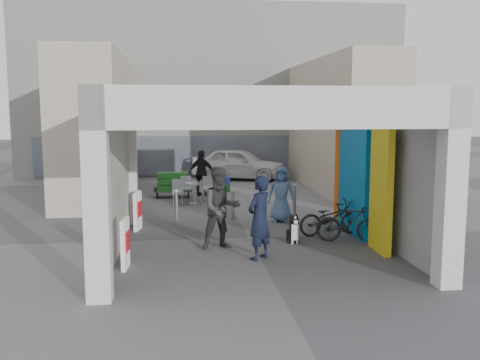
{
  "coord_description": "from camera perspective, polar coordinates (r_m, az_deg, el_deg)",
  "views": [
    {
      "loc": [
        -1.71,
        -12.66,
        3.13
      ],
      "look_at": [
        -0.09,
        1.0,
        1.3
      ],
      "focal_mm": 40.0,
      "sensor_mm": 36.0,
      "label": 1
    }
  ],
  "objects": [
    {
      "name": "cafe_set",
      "position": [
        18.08,
        -5.22,
        -1.46
      ],
      "size": [
        1.39,
        1.12,
        0.84
      ],
      "rotation": [
        0.0,
        0.0,
        -0.19
      ],
      "color": "#A6A7AB",
      "rests_on": "ground"
    },
    {
      "name": "arcade_canopy",
      "position": [
        12.08,
        4.0,
        3.64
      ],
      "size": [
        6.4,
        6.45,
        6.4
      ],
      "color": "beige",
      "rests_on": "ground"
    },
    {
      "name": "bollard_right",
      "position": [
        15.59,
        5.86,
        -2.26
      ],
      "size": [
        0.09,
        0.09,
        0.95
      ],
      "primitive_type": "cylinder",
      "color": "gray",
      "rests_on": "ground"
    },
    {
      "name": "plaza_bldg_left",
      "position": [
        20.36,
        -14.69,
        5.57
      ],
      "size": [
        2.0,
        9.0,
        5.0
      ],
      "primitive_type": "cube",
      "color": "#AC9F8E",
      "rests_on": "ground"
    },
    {
      "name": "plaza_bldg_right",
      "position": [
        21.1,
        10.42,
        5.75
      ],
      "size": [
        2.0,
        9.0,
        5.0
      ],
      "primitive_type": "cube",
      "color": "#AC9F8E",
      "rests_on": "ground"
    },
    {
      "name": "crate_stack",
      "position": [
        20.41,
        -1.73,
        -0.44
      ],
      "size": [
        0.52,
        0.44,
        0.56
      ],
      "rotation": [
        0.0,
        0.0,
        -0.23
      ],
      "color": "#175017",
      "rests_on": "ground"
    },
    {
      "name": "bollard_center",
      "position": [
        15.24,
        -0.76,
        -2.67
      ],
      "size": [
        0.09,
        0.09,
        0.83
      ],
      "primitive_type": "cylinder",
      "color": "gray",
      "rests_on": "ground"
    },
    {
      "name": "advert_board_far",
      "position": [
        14.14,
        -10.85,
        -3.24
      ],
      "size": [
        0.19,
        0.56,
        1.0
      ],
      "rotation": [
        0.0,
        0.0,
        -0.2
      ],
      "color": "silver",
      "rests_on": "ground"
    },
    {
      "name": "man_back_turned",
      "position": [
        11.98,
        -2.04,
        -3.04
      ],
      "size": [
        1.01,
        0.85,
        1.84
      ],
      "primitive_type": "imported",
      "rotation": [
        0.0,
        0.0,
        0.19
      ],
      "color": "#38383A",
      "rests_on": "ground"
    },
    {
      "name": "border_collie",
      "position": [
        12.68,
        5.74,
        -5.43
      ],
      "size": [
        0.26,
        0.51,
        0.71
      ],
      "rotation": [
        0.0,
        0.0,
        -0.08
      ],
      "color": "black",
      "rests_on": "ground"
    },
    {
      "name": "man_elderly",
      "position": [
        14.92,
        4.42,
        -1.5
      ],
      "size": [
        0.86,
        0.66,
        1.56
      ],
      "primitive_type": "imported",
      "rotation": [
        0.0,
        0.0,
        -0.25
      ],
      "color": "#5274A1",
      "rests_on": "ground"
    },
    {
      "name": "bicycle_rear",
      "position": [
        12.9,
        11.55,
        -4.49
      ],
      "size": [
        1.6,
        0.78,
        0.93
      ],
      "primitive_type": "imported",
      "rotation": [
        0.0,
        0.0,
        1.33
      ],
      "color": "black",
      "rests_on": "ground"
    },
    {
      "name": "advert_board_near",
      "position": [
        10.81,
        -12.12,
        -6.63
      ],
      "size": [
        0.14,
        0.56,
        1.0
      ],
      "rotation": [
        0.0,
        0.0,
        -0.1
      ],
      "color": "silver",
      "rests_on": "ground"
    },
    {
      "name": "ground",
      "position": [
        13.15,
        0.92,
        -6.18
      ],
      "size": [
        90.0,
        90.0,
        0.0
      ],
      "primitive_type": "plane",
      "color": "#57575C",
      "rests_on": "ground"
    },
    {
      "name": "man_with_dog",
      "position": [
        11.14,
        2.09,
        -4.05
      ],
      "size": [
        0.76,
        0.75,
        1.77
      ],
      "primitive_type": "imported",
      "rotation": [
        0.0,
        0.0,
        3.91
      ],
      "color": "black",
      "rests_on": "ground"
    },
    {
      "name": "produce_stand",
      "position": [
        19.21,
        -7.18,
        -0.81
      ],
      "size": [
        1.32,
        0.72,
        0.87
      ],
      "rotation": [
        0.0,
        0.0,
        0.25
      ],
      "color": "black",
      "rests_on": "ground"
    },
    {
      "name": "bicycle_front",
      "position": [
        13.52,
        9.67,
        -3.99
      ],
      "size": [
        1.75,
        0.85,
        0.88
      ],
      "primitive_type": "imported",
      "rotation": [
        0.0,
        0.0,
        1.74
      ],
      "color": "black",
      "rests_on": "ground"
    },
    {
      "name": "far_building",
      "position": [
        26.72,
        -3.12,
        9.42
      ],
      "size": [
        18.0,
        4.08,
        8.0
      ],
      "color": "silver",
      "rests_on": "ground"
    },
    {
      "name": "bollard_left",
      "position": [
        15.26,
        -6.78,
        -2.7
      ],
      "size": [
        0.09,
        0.09,
        0.83
      ],
      "primitive_type": "cylinder",
      "color": "gray",
      "rests_on": "ground"
    },
    {
      "name": "white_van",
      "position": [
        23.87,
        -0.12,
        1.76
      ],
      "size": [
        4.48,
        3.06,
        1.41
      ],
      "primitive_type": "imported",
      "rotation": [
        0.0,
        0.0,
        1.2
      ],
      "color": "silver",
      "rests_on": "ground"
    },
    {
      "name": "man_crates",
      "position": [
        19.35,
        -4.08,
        0.75
      ],
      "size": [
        1.06,
        0.77,
        1.66
      ],
      "primitive_type": "imported",
      "rotation": [
        0.0,
        0.0,
        2.72
      ],
      "color": "black",
      "rests_on": "ground"
    }
  ]
}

